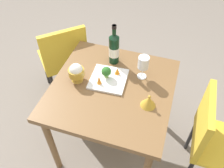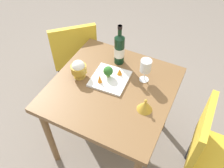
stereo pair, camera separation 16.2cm
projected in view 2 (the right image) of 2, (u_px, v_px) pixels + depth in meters
ground_plane at (112, 141)px, 2.19m from camera, size 8.00×8.00×0.00m
dining_table at (112, 96)px, 1.72m from camera, size 0.83×0.83×0.74m
chair_near_window at (74, 53)px, 2.23m from camera, size 0.57×0.57×0.85m
chair_by_wall at (207, 147)px, 1.57m from camera, size 0.40×0.40×0.85m
wine_bottle at (119, 49)px, 1.73m from camera, size 0.08×0.08×0.32m
wine_glass at (146, 66)px, 1.60m from camera, size 0.08×0.08×0.18m
rice_bowl at (79, 69)px, 1.66m from camera, size 0.11×0.11×0.14m
rice_bowl_lid at (145, 105)px, 1.49m from camera, size 0.10×0.10×0.09m
serving_plate at (110, 79)px, 1.69m from camera, size 0.26×0.26×0.02m
broccoli_floret at (108, 71)px, 1.66m from camera, size 0.07×0.07×0.09m
carrot_garnish_left at (119, 71)px, 1.69m from camera, size 0.04×0.04×0.05m
carrot_garnish_right at (100, 79)px, 1.63m from camera, size 0.03×0.03×0.07m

